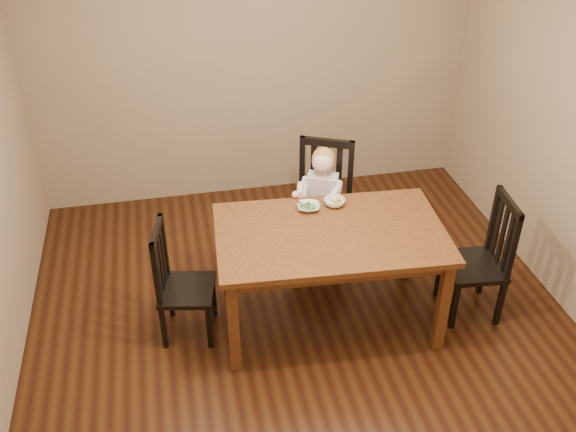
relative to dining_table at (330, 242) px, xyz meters
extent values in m
cube|color=#3C1F0C|center=(-0.20, 0.01, -0.70)|extent=(4.00, 4.00, 0.01)
cube|color=#947C5E|center=(-0.20, 2.01, 0.65)|extent=(4.00, 0.01, 2.70)
cube|color=#947C5E|center=(-0.20, -1.99, 0.65)|extent=(4.00, 0.01, 2.70)
cube|color=#441D10|center=(0.00, 0.00, 0.07)|extent=(1.64, 1.05, 0.04)
cube|color=#441D10|center=(0.00, 0.00, 0.01)|extent=(1.50, 0.92, 0.08)
cube|color=#441D10|center=(-0.74, -0.35, -0.32)|extent=(0.08, 0.08, 0.75)
cube|color=#441D10|center=(0.69, -0.45, -0.32)|extent=(0.08, 0.08, 0.75)
cube|color=#441D10|center=(-0.69, 0.45, -0.32)|extent=(0.08, 0.08, 0.75)
cube|color=#441D10|center=(0.74, 0.35, -0.32)|extent=(0.08, 0.08, 0.75)
cube|color=black|center=(0.12, 0.69, -0.25)|extent=(0.59, 0.58, 0.04)
cube|color=black|center=(0.37, 0.78, -0.49)|extent=(0.05, 0.05, 0.42)
cube|color=black|center=(0.02, 0.94, -0.49)|extent=(0.05, 0.05, 0.42)
cube|color=black|center=(0.22, 0.44, -0.49)|extent=(0.05, 0.05, 0.42)
cube|color=black|center=(-0.14, 0.61, -0.49)|extent=(0.05, 0.05, 0.42)
cube|color=black|center=(0.37, 0.78, 0.06)|extent=(0.05, 0.05, 0.59)
cube|color=black|center=(0.02, 0.94, 0.06)|extent=(0.05, 0.05, 0.59)
cube|color=black|center=(0.19, 0.86, 0.33)|extent=(0.41, 0.21, 0.06)
cube|color=black|center=(0.29, 0.82, 0.03)|extent=(0.05, 0.04, 0.51)
cube|color=black|center=(0.19, 0.86, 0.03)|extent=(0.05, 0.04, 0.51)
cube|color=black|center=(0.10, 0.91, 0.03)|extent=(0.05, 0.04, 0.51)
cube|color=black|center=(-1.01, 0.07, -0.32)|extent=(0.44, 0.46, 0.04)
cube|color=black|center=(-1.14, 0.27, -0.52)|extent=(0.04, 0.04, 0.36)
cube|color=black|center=(-1.20, -0.06, -0.52)|extent=(0.04, 0.04, 0.36)
cube|color=black|center=(-0.82, 0.21, -0.52)|extent=(0.04, 0.04, 0.36)
cube|color=black|center=(-0.89, -0.12, -0.52)|extent=(0.04, 0.04, 0.36)
cube|color=black|center=(-1.14, 0.27, -0.04)|extent=(0.04, 0.04, 0.51)
cube|color=black|center=(-1.20, -0.06, -0.04)|extent=(0.04, 0.04, 0.51)
cube|color=black|center=(-1.17, 0.11, 0.18)|extent=(0.10, 0.37, 0.05)
cube|color=black|center=(-1.15, 0.19, -0.07)|extent=(0.03, 0.04, 0.44)
cube|color=black|center=(-1.17, 0.11, -0.07)|extent=(0.03, 0.04, 0.44)
cube|color=black|center=(-1.19, 0.02, -0.07)|extent=(0.03, 0.04, 0.44)
cube|color=black|center=(1.06, -0.12, -0.29)|extent=(0.44, 0.46, 0.04)
cube|color=black|center=(1.22, -0.32, -0.50)|extent=(0.04, 0.04, 0.39)
cube|color=black|center=(1.25, 0.04, -0.50)|extent=(0.04, 0.04, 0.39)
cube|color=black|center=(0.87, -0.28, -0.50)|extent=(0.04, 0.04, 0.39)
cube|color=black|center=(0.91, 0.08, -0.50)|extent=(0.04, 0.04, 0.39)
cube|color=black|center=(1.22, -0.32, 0.00)|extent=(0.04, 0.04, 0.54)
cube|color=black|center=(1.25, 0.04, 0.00)|extent=(0.04, 0.04, 0.54)
cube|color=black|center=(1.23, -0.14, 0.25)|extent=(0.07, 0.40, 0.06)
cube|color=black|center=(1.23, -0.23, -0.02)|extent=(0.02, 0.04, 0.47)
cube|color=black|center=(1.23, -0.14, -0.02)|extent=(0.02, 0.04, 0.47)
cube|color=black|center=(1.24, -0.04, -0.02)|extent=(0.02, 0.04, 0.47)
imported|color=silver|center=(-0.08, 0.30, 0.11)|extent=(0.19, 0.19, 0.04)
imported|color=silver|center=(0.11, 0.32, 0.12)|extent=(0.20, 0.20, 0.05)
cube|color=silver|center=(-0.13, 0.29, 0.14)|extent=(0.10, 0.10, 0.05)
cube|color=silver|center=(-0.13, 0.29, 0.13)|extent=(0.04, 0.05, 0.01)
camera|label=1|loc=(-1.03, -3.48, 2.60)|focal=40.00mm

